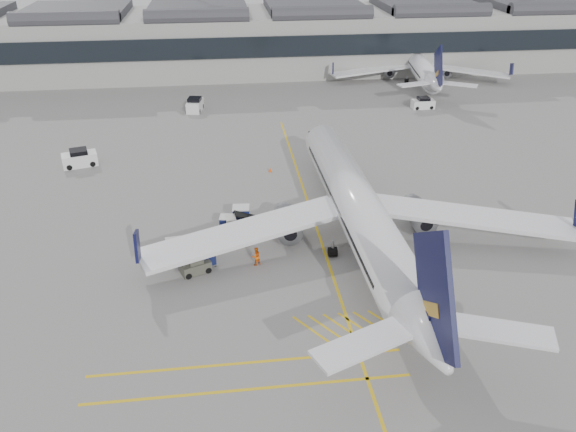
{
  "coord_description": "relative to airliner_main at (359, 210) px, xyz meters",
  "views": [
    {
      "loc": [
        1.25,
        -39.67,
        27.92
      ],
      "look_at": [
        6.57,
        3.71,
        4.0
      ],
      "focal_mm": 35.0,
      "sensor_mm": 36.0,
      "label": 1
    }
  ],
  "objects": [
    {
      "name": "baggage_cart_d",
      "position": [
        -17.14,
        -0.12,
        -2.61
      ],
      "size": [
        1.66,
        1.43,
        1.6
      ],
      "rotation": [
        0.0,
        0.0,
        0.12
      ],
      "color": "gray",
      "rests_on": "ground"
    },
    {
      "name": "service_van_mid",
      "position": [
        -16.19,
        42.24,
        -2.52
      ],
      "size": [
        2.75,
        4.4,
        2.11
      ],
      "rotation": [
        0.0,
        0.0,
        1.39
      ],
      "color": "silver",
      "rests_on": "ground"
    },
    {
      "name": "ramp_agent_b",
      "position": [
        -9.82,
        -2.65,
        -2.59
      ],
      "size": [
        1.02,
        0.9,
        1.76
      ],
      "primitive_type": "imported",
      "rotation": [
        0.0,
        0.0,
        3.46
      ],
      "color": "#F45F0C",
      "rests_on": "ground"
    },
    {
      "name": "baggage_cart_b",
      "position": [
        -14.31,
        -2.2,
        -2.49
      ],
      "size": [
        2.13,
        1.95,
        1.83
      ],
      "rotation": [
        0.0,
        0.0,
        0.36
      ],
      "color": "gray",
      "rests_on": "ground"
    },
    {
      "name": "ground",
      "position": [
        -13.35,
        -4.96,
        -3.47
      ],
      "size": [
        220.0,
        220.0,
        0.0
      ],
      "primitive_type": "plane",
      "color": "gray",
      "rests_on": "ground"
    },
    {
      "name": "service_van_right",
      "position": [
        19.86,
        39.06,
        -2.66
      ],
      "size": [
        3.52,
        1.78,
        1.81
      ],
      "rotation": [
        0.0,
        0.0,
        0.0
      ],
      "color": "silver",
      "rests_on": "ground"
    },
    {
      "name": "apron_markings",
      "position": [
        -3.35,
        5.04,
        -3.46
      ],
      "size": [
        0.25,
        60.0,
        0.01
      ],
      "primitive_type": "cube",
      "color": "gold",
      "rests_on": "ground"
    },
    {
      "name": "belt_loader",
      "position": [
        -10.79,
        3.67,
        -2.87
      ],
      "size": [
        5.07,
        2.17,
        2.02
      ],
      "rotation": [
        0.0,
        0.0,
        0.14
      ],
      "color": "beige",
      "rests_on": "ground"
    },
    {
      "name": "airliner_far",
      "position": [
        24.4,
        55.37,
        -0.66
      ],
      "size": [
        32.55,
        35.78,
        9.54
      ],
      "rotation": [
        0.0,
        0.0,
        -0.14
      ],
      "color": "white",
      "rests_on": "ground"
    },
    {
      "name": "safety_cone_nose",
      "position": [
        -6.68,
        17.38,
        -3.19
      ],
      "size": [
        0.4,
        0.4,
        0.55
      ],
      "primitive_type": "cone",
      "color": "#F24C0A",
      "rests_on": "ground"
    },
    {
      "name": "baggage_cart_c",
      "position": [
        -10.75,
        5.01,
        -2.46
      ],
      "size": [
        1.9,
        1.61,
        1.88
      ],
      "rotation": [
        0.0,
        0.0,
        -0.08
      ],
      "color": "gray",
      "rests_on": "ground"
    },
    {
      "name": "safety_cone_engine",
      "position": [
        3.73,
        -2.29,
        -3.21
      ],
      "size": [
        0.37,
        0.37,
        0.51
      ],
      "primitive_type": "cone",
      "color": "#F24C0A",
      "rests_on": "ground"
    },
    {
      "name": "pushback_tug",
      "position": [
        -15.16,
        -3.18,
        -2.84
      ],
      "size": [
        2.91,
        2.36,
        1.41
      ],
      "rotation": [
        0.0,
        0.0,
        0.39
      ],
      "color": "#505044",
      "rests_on": "ground"
    },
    {
      "name": "airliner_main",
      "position": [
        0.0,
        0.0,
        0.0
      ],
      "size": [
        40.61,
        44.36,
        11.79
      ],
      "rotation": [
        0.0,
        0.0,
        0.02
      ],
      "color": "white",
      "rests_on": "ground"
    },
    {
      "name": "terminal",
      "position": [
        -13.35,
        66.96,
        2.67
      ],
      "size": [
        200.0,
        20.45,
        12.4
      ],
      "color": "#9E9E99",
      "rests_on": "ground"
    },
    {
      "name": "ramp_agent_a",
      "position": [
        -7.21,
        1.89,
        -2.63
      ],
      "size": [
        0.72,
        0.7,
        1.67
      ],
      "primitive_type": "imported",
      "rotation": [
        0.0,
        0.0,
        0.73
      ],
      "color": "#EF520C",
      "rests_on": "ground"
    },
    {
      "name": "baggage_cart_a",
      "position": [
        -12.18,
        3.75,
        -2.61
      ],
      "size": [
        1.7,
        1.47,
        1.6
      ],
      "rotation": [
        0.0,
        0.0,
        -0.16
      ],
      "color": "gray",
      "rests_on": "ground"
    },
    {
      "name": "service_van_left",
      "position": [
        -29.84,
        22.13,
        -2.52
      ],
      "size": [
        4.5,
        3.08,
        2.11
      ],
      "rotation": [
        0.0,
        0.0,
        0.27
      ],
      "color": "silver",
      "rests_on": "ground"
    }
  ]
}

